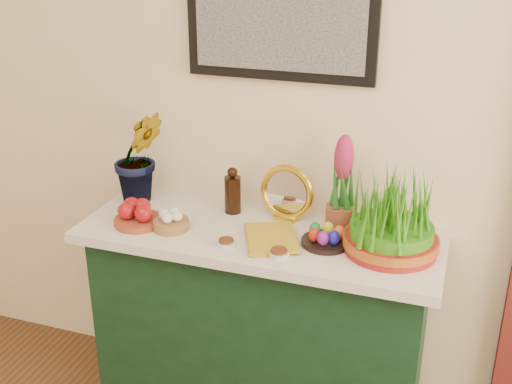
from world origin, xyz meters
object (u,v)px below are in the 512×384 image
book (246,239)px  wheatgrass_sabzeh (392,220)px  hyacinth_green (138,142)px  sideboard (260,331)px  mirror (287,193)px

book → wheatgrass_sabzeh: size_ratio=0.71×
hyacinth_green → wheatgrass_sabzeh: (1.07, -0.13, -0.14)m
hyacinth_green → book: 0.65m
sideboard → mirror: bearing=64.1°
sideboard → book: (-0.01, -0.12, 0.48)m
hyacinth_green → mirror: size_ratio=2.25×
wheatgrass_sabzeh → hyacinth_green: bearing=173.3°
wheatgrass_sabzeh → sideboard: bearing=178.9°
hyacinth_green → mirror: (0.64, 0.02, -0.15)m
mirror → book: bearing=-107.6°
sideboard → hyacinth_green: (-0.57, 0.12, 0.73)m
book → mirror: bearing=48.5°
hyacinth_green → wheatgrass_sabzeh: 1.09m
sideboard → book: bearing=-97.1°
sideboard → mirror: 0.59m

